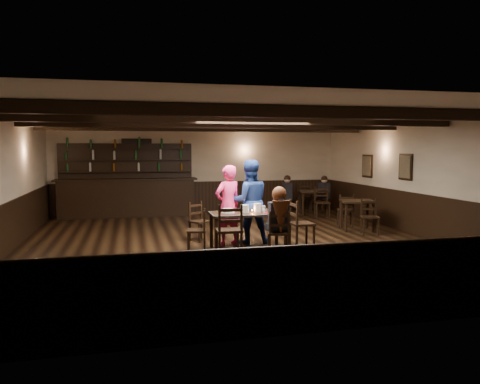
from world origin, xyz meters
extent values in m
plane|color=black|center=(0.00, 0.00, 0.00)|extent=(10.00, 10.00, 0.00)
cube|color=beige|center=(0.00, 5.00, 1.35)|extent=(9.00, 0.02, 2.70)
cube|color=beige|center=(0.00, -5.00, 1.35)|extent=(9.00, 0.02, 2.70)
cube|color=beige|center=(-4.50, 0.00, 1.35)|extent=(0.02, 10.00, 2.70)
cube|color=beige|center=(4.50, 0.00, 1.35)|extent=(0.02, 10.00, 2.70)
cube|color=silver|center=(0.00, 0.00, 2.70)|extent=(9.00, 10.00, 0.02)
cube|color=black|center=(0.00, 4.97, 0.50)|extent=(9.00, 0.04, 1.00)
cube|color=black|center=(0.00, -4.97, 0.50)|extent=(9.00, 0.04, 1.00)
cube|color=black|center=(-4.47, 0.00, 0.50)|extent=(0.04, 10.00, 1.00)
cube|color=black|center=(4.47, 0.00, 0.50)|extent=(0.04, 10.00, 1.00)
cube|color=black|center=(-1.90, 4.97, 1.85)|extent=(0.90, 0.03, 1.00)
cube|color=black|center=(-1.90, 4.95, 1.85)|extent=(0.80, 0.02, 0.90)
cube|color=black|center=(4.47, 0.50, 1.60)|extent=(0.03, 0.55, 0.65)
cube|color=#72664C|center=(4.45, 0.50, 1.60)|extent=(0.02, 0.45, 0.55)
cube|color=black|center=(4.47, 2.40, 1.55)|extent=(0.03, 0.55, 0.65)
cube|color=#72664C|center=(4.45, 2.40, 1.55)|extent=(0.02, 0.45, 0.55)
cube|color=black|center=(0.00, -3.00, 2.60)|extent=(8.90, 0.18, 0.18)
cube|color=black|center=(0.00, -1.00, 2.60)|extent=(8.90, 0.18, 0.18)
cube|color=black|center=(0.00, 1.00, 2.60)|extent=(8.90, 0.18, 0.18)
cube|color=black|center=(0.00, 3.00, 2.60)|extent=(8.90, 0.18, 0.18)
cube|color=black|center=(-0.51, -0.91, 0.36)|extent=(0.06, 0.06, 0.71)
cube|color=black|center=(-0.50, -0.26, 0.36)|extent=(0.06, 0.06, 0.71)
cube|color=black|center=(0.90, -0.93, 0.36)|extent=(0.06, 0.06, 0.71)
cube|color=black|center=(0.91, -0.29, 0.36)|extent=(0.06, 0.06, 0.71)
cube|color=black|center=(0.20, -0.60, 0.73)|extent=(1.55, 0.80, 0.04)
cube|color=#A5A8AD|center=(0.21, -0.23, 0.73)|extent=(1.53, 0.06, 0.04)
cube|color=#A5A8AD|center=(0.19, -0.97, 0.73)|extent=(1.53, 0.06, 0.04)
cube|color=#A5A8AD|center=(0.95, -0.61, 0.73)|extent=(0.05, 0.77, 0.04)
cube|color=#A5A8AD|center=(-0.55, -0.58, 0.73)|extent=(0.05, 0.77, 0.04)
cube|color=black|center=(-0.11, -1.03, 0.25)|extent=(0.04, 0.04, 0.49)
cube|color=black|center=(-0.13, -1.41, 0.25)|extent=(0.04, 0.04, 0.49)
cube|color=black|center=(-0.52, -1.01, 0.25)|extent=(0.04, 0.04, 0.49)
cube|color=black|center=(-0.54, -1.40, 0.25)|extent=(0.04, 0.04, 0.49)
cube|color=black|center=(-0.33, -1.21, 0.51)|extent=(0.50, 0.48, 0.05)
cube|color=black|center=(-0.34, -1.40, 0.77)|extent=(0.48, 0.06, 0.51)
cube|color=black|center=(-0.34, -1.40, 0.72)|extent=(0.41, 0.05, 0.06)
cube|color=black|center=(-0.34, -1.40, 0.92)|extent=(0.41, 0.05, 0.06)
cube|color=black|center=(0.83, -1.19, 0.21)|extent=(0.04, 0.04, 0.42)
cube|color=black|center=(0.76, -1.52, 0.21)|extent=(0.04, 0.04, 0.42)
cube|color=black|center=(0.48, -1.12, 0.21)|extent=(0.04, 0.04, 0.42)
cube|color=black|center=(0.41, -1.44, 0.21)|extent=(0.04, 0.04, 0.42)
cube|color=black|center=(0.62, -1.32, 0.44)|extent=(0.49, 0.47, 0.04)
cube|color=black|center=(0.58, -1.48, 0.66)|extent=(0.41, 0.12, 0.44)
cube|color=black|center=(0.58, -1.48, 0.62)|extent=(0.35, 0.10, 0.05)
cube|color=black|center=(0.58, -1.48, 0.80)|extent=(0.35, 0.10, 0.05)
cube|color=black|center=(-0.98, -0.37, 0.20)|extent=(0.04, 0.04, 0.40)
cube|color=black|center=(-0.67, -0.43, 0.20)|extent=(0.04, 0.04, 0.40)
cube|color=black|center=(-1.04, -0.70, 0.20)|extent=(0.04, 0.04, 0.40)
cube|color=black|center=(-0.72, -0.76, 0.20)|extent=(0.04, 0.04, 0.40)
cube|color=black|center=(-0.85, -0.57, 0.42)|extent=(0.43, 0.45, 0.04)
cube|color=black|center=(-0.69, -0.59, 0.63)|extent=(0.10, 0.39, 0.42)
cube|color=black|center=(-0.69, -0.59, 0.59)|extent=(0.08, 0.33, 0.05)
cube|color=black|center=(-0.69, -0.59, 0.76)|extent=(0.08, 0.33, 0.05)
cube|color=black|center=(1.52, -0.89, 0.24)|extent=(0.04, 0.04, 0.47)
cube|color=black|center=(1.15, -0.90, 0.24)|extent=(0.04, 0.04, 0.47)
cube|color=black|center=(1.51, -0.49, 0.24)|extent=(0.04, 0.04, 0.47)
cube|color=black|center=(1.14, -0.50, 0.24)|extent=(0.04, 0.04, 0.47)
cube|color=black|center=(1.33, -0.69, 0.50)|extent=(0.45, 0.48, 0.04)
cube|color=black|center=(1.14, -0.70, 0.75)|extent=(0.05, 0.46, 0.50)
cube|color=black|center=(1.14, -0.70, 0.70)|extent=(0.04, 0.40, 0.06)
cube|color=black|center=(1.14, -0.70, 0.89)|extent=(0.04, 0.40, 0.06)
cube|color=black|center=(-0.67, 0.26, 0.21)|extent=(0.05, 0.05, 0.41)
cube|color=black|center=(-0.85, 0.54, 0.21)|extent=(0.05, 0.05, 0.41)
cube|color=black|center=(-0.38, 0.45, 0.21)|extent=(0.05, 0.05, 0.41)
cube|color=black|center=(-0.56, 0.72, 0.21)|extent=(0.05, 0.05, 0.41)
cube|color=black|center=(-0.62, 0.49, 0.43)|extent=(0.54, 0.54, 0.04)
cube|color=black|center=(-0.70, 0.63, 0.64)|extent=(0.36, 0.25, 0.43)
cube|color=black|center=(-0.70, 0.63, 0.60)|extent=(0.30, 0.21, 0.05)
cube|color=black|center=(-0.70, 0.63, 0.77)|extent=(0.30, 0.21, 0.05)
imported|color=#FF2E60|center=(-0.10, -0.07, 0.85)|extent=(0.73, 0.62, 1.70)
imported|color=navy|center=(0.38, 0.02, 0.91)|extent=(0.91, 0.73, 1.81)
cube|color=black|center=(0.62, -1.19, 0.53)|extent=(0.35, 0.35, 0.14)
cube|color=black|center=(0.62, -1.32, 0.78)|extent=(0.37, 0.22, 0.52)
cylinder|color=black|center=(0.62, -1.32, 1.01)|extent=(0.11, 0.37, 0.37)
sphere|color=#D8A384|center=(0.62, -1.32, 1.18)|extent=(0.23, 0.23, 0.23)
sphere|color=#321D0B|center=(0.62, -1.35, 1.19)|extent=(0.28, 0.28, 0.28)
cone|color=#321D0B|center=(0.62, -1.46, 0.75)|extent=(0.22, 0.22, 0.65)
cylinder|color=white|center=(-0.20, -0.52, 0.76)|extent=(0.27, 0.27, 0.01)
cylinder|color=white|center=(-0.20, -0.52, 0.80)|extent=(0.21, 0.21, 0.07)
cylinder|color=silver|center=(-0.20, -0.52, 0.79)|extent=(0.23, 0.23, 0.04)
cylinder|color=white|center=(0.12, -0.62, 0.83)|extent=(0.17, 0.17, 0.16)
cylinder|color=white|center=(0.42, -0.54, 0.84)|extent=(0.15, 0.15, 0.18)
cylinder|color=#A5A8AD|center=(0.30, -0.54, 0.77)|extent=(0.04, 0.04, 0.03)
sphere|color=orange|center=(0.30, -0.54, 0.79)|extent=(0.03, 0.03, 0.03)
cylinder|color=silver|center=(0.51, -0.73, 0.80)|extent=(0.04, 0.04, 0.09)
cylinder|color=#A5A8AD|center=(0.58, -0.65, 0.80)|extent=(0.03, 0.03, 0.09)
cylinder|color=silver|center=(0.55, -0.51, 0.81)|extent=(0.08, 0.08, 0.12)
cube|color=maroon|center=(0.67, -0.70, 0.75)|extent=(0.36, 0.31, 0.00)
cube|color=#0F254D|center=(0.74, -0.44, 0.75)|extent=(0.32, 0.24, 0.00)
cube|color=black|center=(-2.21, 4.65, 0.55)|extent=(3.95, 0.60, 1.10)
cube|color=black|center=(-2.21, 4.65, 1.12)|extent=(4.15, 0.70, 0.05)
cube|color=black|center=(-2.21, 4.92, 1.10)|extent=(3.95, 0.10, 2.20)
cube|color=black|center=(-2.21, 4.82, 1.35)|extent=(3.85, 0.22, 0.03)
cube|color=black|center=(-2.21, 4.82, 1.70)|extent=(3.85, 0.22, 0.03)
cube|color=black|center=(-2.21, 4.82, 2.05)|extent=(3.85, 0.22, 0.03)
cube|color=black|center=(3.42, 0.94, 0.73)|extent=(0.98, 0.98, 0.04)
cube|color=black|center=(3.02, 0.71, 0.35)|extent=(0.05, 0.05, 0.71)
cube|color=black|center=(3.20, 1.34, 0.35)|extent=(0.05, 0.05, 0.71)
cube|color=black|center=(3.65, 0.53, 0.35)|extent=(0.05, 0.05, 0.71)
cube|color=black|center=(3.83, 1.16, 0.35)|extent=(0.05, 0.05, 0.71)
cube|color=black|center=(3.38, 3.75, 0.73)|extent=(1.05, 1.05, 0.04)
cube|color=black|center=(2.95, 3.49, 0.35)|extent=(0.05, 0.05, 0.71)
cube|color=black|center=(3.12, 4.18, 0.35)|extent=(0.05, 0.05, 0.71)
cube|color=black|center=(3.65, 3.32, 0.35)|extent=(0.05, 0.05, 0.71)
cube|color=black|center=(3.82, 4.02, 0.35)|extent=(0.05, 0.05, 0.71)
cube|color=black|center=(2.58, 3.87, 0.74)|extent=(0.23, 0.37, 0.53)
sphere|color=#D8A384|center=(2.58, 3.87, 1.10)|extent=(0.21, 0.21, 0.21)
sphere|color=black|center=(2.58, 3.87, 1.13)|extent=(0.22, 0.22, 0.22)
cube|color=black|center=(3.80, 3.87, 0.73)|extent=(0.30, 0.40, 0.51)
sphere|color=#D8A384|center=(3.80, 3.87, 1.07)|extent=(0.20, 0.20, 0.20)
sphere|color=black|center=(3.80, 3.87, 1.10)|extent=(0.21, 0.21, 0.21)
camera|label=1|loc=(-2.12, -9.72, 2.06)|focal=35.00mm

